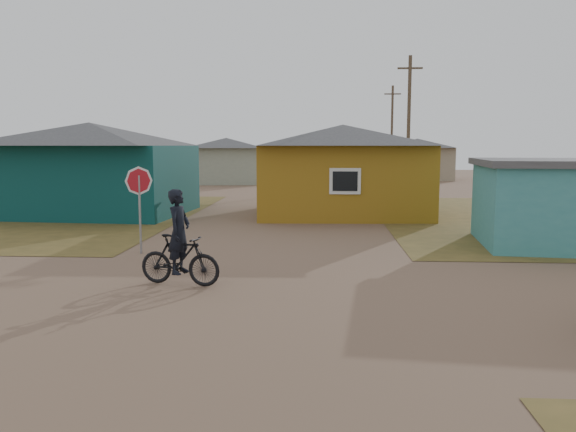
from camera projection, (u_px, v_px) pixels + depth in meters
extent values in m
plane|color=brown|center=(238.00, 301.00, 10.92)|extent=(120.00, 120.00, 0.00)
cube|color=#0A3837|center=(91.00, 180.00, 24.61)|extent=(8.40, 6.54, 3.00)
pyramid|color=#3C3C3F|center=(89.00, 134.00, 24.36)|extent=(8.93, 7.08, 1.00)
cube|color=#946916|center=(342.00, 180.00, 24.44)|extent=(7.21, 6.24, 3.00)
pyramid|color=#3C3C3F|center=(343.00, 135.00, 24.20)|extent=(7.72, 6.76, 0.90)
cube|color=silver|center=(345.00, 181.00, 21.42)|extent=(1.20, 0.06, 1.00)
cube|color=black|center=(345.00, 181.00, 21.39)|extent=(0.95, 0.04, 0.75)
cube|color=gray|center=(227.00, 166.00, 44.77)|extent=(6.49, 5.60, 2.80)
pyramid|color=#3C3C3F|center=(226.00, 143.00, 44.55)|extent=(7.04, 6.15, 0.80)
cube|color=gray|center=(417.00, 164.00, 49.75)|extent=(6.41, 5.50, 2.80)
pyramid|color=#3C3C3F|center=(417.00, 143.00, 49.52)|extent=(6.95, 6.05, 0.80)
cube|color=gray|center=(169.00, 162.00, 57.15)|extent=(5.75, 5.28, 2.70)
pyramid|color=#3C3C3F|center=(168.00, 145.00, 56.93)|extent=(6.28, 5.81, 0.70)
cylinder|color=brown|center=(409.00, 128.00, 31.81)|extent=(0.20, 0.20, 8.00)
cube|color=brown|center=(410.00, 68.00, 31.40)|extent=(1.40, 0.10, 0.10)
cylinder|color=brown|center=(392.00, 134.00, 47.59)|extent=(0.20, 0.20, 8.00)
cube|color=brown|center=(393.00, 94.00, 47.18)|extent=(1.40, 0.10, 0.10)
cylinder|color=gray|center=(140.00, 215.00, 15.58)|extent=(0.06, 0.06, 2.19)
imported|color=black|center=(180.00, 260.00, 12.12)|extent=(1.91, 0.90, 1.11)
imported|color=black|center=(179.00, 231.00, 12.04)|extent=(0.57, 0.74, 1.82)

